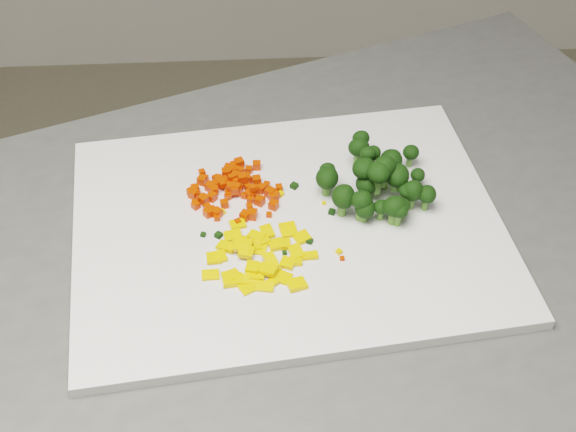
{
  "coord_description": "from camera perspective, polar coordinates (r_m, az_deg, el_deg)",
  "views": [
    {
      "loc": [
        0.19,
        -0.44,
        1.56
      ],
      "look_at": [
        0.23,
        0.22,
        0.92
      ],
      "focal_mm": 50.0,
      "sensor_mm": 36.0,
      "label": 1
    }
  ],
  "objects": [
    {
      "name": "broccoli_floret_17",
      "position": [
        0.93,
        6.38,
        2.66
      ],
      "size": [
        0.04,
        0.04,
        0.04
      ],
      "primitive_type": null,
      "color": "black",
      "rests_on": "broccoli_pile"
    },
    {
      "name": "carrot_cube_70",
      "position": [
        0.93,
        -5.7,
        0.23
      ],
      "size": [
        0.01,
        0.01,
        0.01
      ],
      "primitive_type": "cube",
      "rotation": [
        0.0,
        0.0,
        0.65
      ],
      "color": "red",
      "rests_on": "carrot_pile"
    },
    {
      "name": "pepper_chunk_28",
      "position": [
        0.86,
        -1.64,
        -3.89
      ],
      "size": [
        0.02,
        0.02,
        0.01
      ],
      "primitive_type": "cube",
      "rotation": [
        0.1,
        0.09,
        2.56
      ],
      "color": "#FFB50D",
      "rests_on": "pepper_pile"
    },
    {
      "name": "carrot_cube_13",
      "position": [
        0.99,
        -3.99,
        3.26
      ],
      "size": [
        0.01,
        0.01,
        0.01
      ],
      "primitive_type": "cube",
      "rotation": [
        0.0,
        0.0,
        0.2
      ],
      "color": "red",
      "rests_on": "carrot_pile"
    },
    {
      "name": "pepper_chunk_30",
      "position": [
        0.86,
        -3.14,
        -4.58
      ],
      "size": [
        0.02,
        0.01,
        0.01
      ],
      "primitive_type": "cube",
      "rotation": [
        0.12,
        0.0,
        1.56
      ],
      "color": "#FFB50D",
      "rests_on": "pepper_pile"
    },
    {
      "name": "pepper_chunk_31",
      "position": [
        0.89,
        -0.86,
        -2.04
      ],
      "size": [
        0.02,
        0.02,
        0.01
      ],
      "primitive_type": "cube",
      "rotation": [
        -0.07,
        -0.08,
        0.22
      ],
      "color": "#FFB50D",
      "rests_on": "pepper_pile"
    },
    {
      "name": "stray_bit_8",
      "position": [
        0.93,
        3.13,
        0.3
      ],
      "size": [
        0.01,
        0.01,
        0.0
      ],
      "primitive_type": "cube",
      "rotation": [
        0.0,
        0.0,
        1.14
      ],
      "color": "black",
      "rests_on": "cutting_board"
    },
    {
      "name": "carrot_cube_37",
      "position": [
        0.98,
        -4.23,
        3.2
      ],
      "size": [
        0.01,
        0.01,
        0.01
      ],
      "primitive_type": "cube",
      "rotation": [
        0.0,
        0.0,
        2.59
      ],
      "color": "red",
      "rests_on": "carrot_pile"
    },
    {
      "name": "pepper_chunk_18",
      "position": [
        0.88,
        0.58,
        -3.16
      ],
      "size": [
        0.01,
        0.02,
        0.01
      ],
      "primitive_type": "cube",
      "rotation": [
        0.12,
        0.12,
        1.56
      ],
      "color": "#FFB50D",
      "rests_on": "pepper_pile"
    },
    {
      "name": "carrot_cube_43",
      "position": [
        0.93,
        -5.07,
        -0.12
      ],
      "size": [
        0.01,
        0.01,
        0.01
      ],
      "primitive_type": "cube",
      "rotation": [
        0.0,
        0.0,
        1.6
      ],
      "color": "red",
      "rests_on": "carrot_pile"
    },
    {
      "name": "pepper_chunk_22",
      "position": [
        0.87,
        -1.3,
        -3.07
      ],
      "size": [
        0.02,
        0.02,
        0.01
      ],
      "primitive_type": "cube",
      "rotation": [
        -0.04,
        -0.12,
        1.96
      ],
      "color": "#FFB50D",
      "rests_on": "pepper_pile"
    },
    {
      "name": "carrot_cube_0",
      "position": [
        0.98,
        -5.89,
        2.66
      ],
      "size": [
        0.01,
        0.01,
        0.01
      ],
      "primitive_type": "cube",
      "rotation": [
        0.0,
        0.0,
        2.94
      ],
      "color": "red",
      "rests_on": "carrot_pile"
    },
    {
      "name": "broccoli_floret_19",
      "position": [
        1.0,
        8.66,
        4.2
      ],
      "size": [
        0.03,
        0.03,
        0.03
      ],
      "primitive_type": null,
      "color": "black",
      "rests_on": "broccoli_pile"
    },
    {
      "name": "pepper_chunk_33",
      "position": [
        0.91,
        -3.95,
        -1.4
      ],
      "size": [
        0.02,
        0.02,
        0.01
      ],
      "primitive_type": "cube",
      "rotation": [
        0.07,
        -0.14,
        0.12
      ],
      "color": "#FFB50D",
      "rests_on": "pepper_pile"
    },
    {
      "name": "broccoli_floret_10",
      "position": [
        0.97,
        9.15,
        2.68
      ],
      "size": [
        0.02,
        0.02,
        0.02
      ],
      "primitive_type": null,
      "color": "black",
      "rests_on": "broccoli_pile"
    },
    {
      "name": "carrot_cube_8",
      "position": [
        0.96,
        -5.36,
        1.87
      ],
      "size": [
        0.01,
        0.01,
        0.01
      ],
      "primitive_type": "cube",
      "rotation": [
        0.0,
        0.0,
        2.35
      ],
      "color": "red",
      "rests_on": "carrot_pile"
    },
    {
      "name": "carrot_cube_44",
      "position": [
        0.95,
        -2.73,
        1.57
      ],
      "size": [
        0.01,
        0.01,
        0.01
      ],
      "primitive_type": "cube",
      "rotation": [
        0.0,
        0.0,
        0.92
      ],
      "color": "red",
      "rests_on": "carrot_pile"
    },
    {
      "name": "carrot_cube_65",
      "position": [
        0.98,
        -4.44,
        3.09
      ],
      "size": [
        0.01,
        0.01,
        0.01
      ],
      "primitive_type": "cube",
      "rotation": [
        0.0,
        0.0,
        0.05
      ],
      "color": "red",
      "rests_on": "carrot_pile"
    },
    {
      "name": "carrot_cube_46",
      "position": [
        0.99,
        -4.28,
        3.46
      ],
      "size": [
        0.01,
        0.01,
        0.01
      ],
      "primitive_type": "cube",
      "rotation": [
        0.0,
        0.0,
        1.25
      ],
      "color": "red",
      "rests_on": "carrot_pile"
    },
    {
      "name": "carrot_cube_74",
      "position": [
        0.99,
        -2.24,
        3.62
      ],
      "size": [
        0.01,
        0.01,
        0.01
      ],
      "primitive_type": "cube",
      "rotation": [
        0.0,
        0.0,
        1.53
      ],
      "color": "red",
      "rests_on": "carrot_pile"
    },
    {
      "name": "carrot_cube_49",
      "position": [
        0.97,
        -4.75,
        2.34
      ],
      "size": [
        0.01,
        0.01,
        0.01
      ],
      "primitive_type": "cube",
      "rotation": [
        0.0,
        0.0,
        0.57
      ],
      "color": "red",
      "rests_on": "carrot_pile"
    },
    {
      "name": "carrot_cube_20",
      "position": [
        0.96,
        -3.75,
        2.48
      ],
      "size": [
        0.01,
        0.01,
        0.01
      ],
      "primitive_type": "cube",
      "rotation": [
        0.0,
        0.0,
        1.27
      ],
      "color": "red",
      "rests_on": "carrot_pile"
    },
    {
      "name": "carrot_cube_22",
      "position": [
        0.94,
        -4.55,
        0.87
      ],
      "size": [
        0.01,
        0.01,
        0.01
      ],
      "primitive_type": "cube",
      "rotation": [
        0.0,
        0.0,
        1.79
      ],
      "color": "red",
      "rests_on": "carrot_pile"
    },
    {
      "name": "carrot_cube_32",
      "position": [
        0.97,
        -1.53,
        2.23
      ],
      "size": [
        0.01,
        0.01,
        0.01
      ],
      "primitive_type": "cube",
      "rotation": [
        0.0,
        0.0,
        2.86
      ],
      "color": "red",
      "rests_on": "carrot_pile"
    },
    {
      "name": "pepper_pile",
      "position": [
        0.87,
        -1.85,
        -2.77
      ],
      "size": [
        0.13,
        0.13,
        0.02
      ],
      "primitive_type": null,
      "color": "#FFB50D",
      "rests_on": "cutting_board"
    },
    {
      "name": "carrot_cube_2",
      "position": [
        0.95,
        -6.11,
        1.35
      ],
      "size": [
        0.01,
        0.01,
        0.01
      ],
      "primitive_type": "cube",
      "rotation": [
        0.0,
        0.0,
        2.63
      ],
      "color": "red",
      "rests_on": "carrot_pile"
    },
    {
      "name": "stray_bit_6",
      "position": [
        0.97,
        0.44,
        2.17
      ],
      "size": [
        0.01,
        0.01,
        0.01
      ],
      "primitive_type": "cube",
      "rotation": [
        0.0,
        0.0,
        2.46
      ],
      "color": "black",
      "rests_on": "cutting_board"
    },
    {
      "name": "carrot_cube_79",
      "position": [
        0.96,
        -0.65,
        2.01
      ],
      "size": [
        0.01,
        0.01,
        0.01
      ],
      "primitive_type": "cube",
      "rotation": [
        0.0,
        0.0,
        0.1
      ],
      "color": "red",
      "rests_on": "carrot_pile"
    },
    {
      "name": "carrot_cube_66",
      "position": [
        0.97,
        -5.1,
        2.28
      ],
      "size": [
        0.01,
        0.01,
        0.01
      ],
      "primitive_type": "cube",
      "rotation": [
        0.0,
        0.0,
        2.11
      ],
      "color": "red",
      "rests_on": "carrot_pile"
    },
    {
      "name": "broccoli_floret_4",
      "position": [
        0.95,
        5.57,
        2.04
      ],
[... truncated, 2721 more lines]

